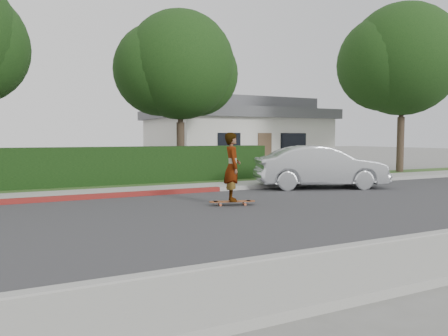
{
  "coord_description": "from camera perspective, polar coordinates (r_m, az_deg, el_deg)",
  "views": [
    {
      "loc": [
        -5.56,
        -9.33,
        1.87
      ],
      "look_at": [
        -0.05,
        1.59,
        1.0
      ],
      "focal_mm": 35.0,
      "sensor_mm": 36.0,
      "label": 1
    }
  ],
  "objects": [
    {
      "name": "curb_far",
      "position": [
        14.65,
        -4.23,
        -2.98
      ],
      "size": [
        60.0,
        0.2,
        0.15
      ],
      "primitive_type": "cube",
      "color": "#9E9E99",
      "rests_on": "ground"
    },
    {
      "name": "car_silver",
      "position": [
        16.3,
        12.47,
        0.12
      ],
      "size": [
        4.98,
        3.19,
        1.55
      ],
      "primitive_type": "imported",
      "rotation": [
        0.0,
        0.0,
        1.21
      ],
      "color": "silver",
      "rests_on": "ground"
    },
    {
      "name": "curb_near",
      "position": [
        7.84,
        19.71,
        -9.41
      ],
      "size": [
        60.0,
        0.2,
        0.15
      ],
      "primitive_type": "cube",
      "color": "#9E9E99",
      "rests_on": "ground"
    },
    {
      "name": "ground",
      "position": [
        11.02,
        4.0,
        -5.71
      ],
      "size": [
        120.0,
        120.0,
        0.0
      ],
      "primitive_type": "plane",
      "color": "slate",
      "rests_on": "ground"
    },
    {
      "name": "sidewalk_far",
      "position": [
        15.48,
        -5.51,
        -2.67
      ],
      "size": [
        60.0,
        1.6,
        0.12
      ],
      "primitive_type": "cube",
      "color": "gray",
      "rests_on": "ground"
    },
    {
      "name": "skateboarder",
      "position": [
        11.82,
        1.09,
        0.14
      ],
      "size": [
        0.65,
        0.79,
        1.86
      ],
      "primitive_type": "imported",
      "rotation": [
        0.0,
        0.0,
        1.22
      ],
      "color": "white",
      "rests_on": "skateboard"
    },
    {
      "name": "tree_center",
      "position": [
        20.05,
        -6.0,
        12.75
      ],
      "size": [
        5.66,
        4.84,
        7.44
      ],
      "color": "#33261C",
      "rests_on": "ground"
    },
    {
      "name": "curb_red_section",
      "position": [
        13.56,
        -24.19,
        -3.88
      ],
      "size": [
        12.0,
        0.21,
        0.15
      ],
      "primitive_type": "cube",
      "color": "maroon",
      "rests_on": "ground"
    },
    {
      "name": "road",
      "position": [
        11.02,
        4.0,
        -5.68
      ],
      "size": [
        60.0,
        8.0,
        0.01
      ],
      "primitive_type": "cube",
      "color": "#2D2D30",
      "rests_on": "ground"
    },
    {
      "name": "tree_right",
      "position": [
        24.42,
        21.94,
        12.62
      ],
      "size": [
        6.32,
        5.6,
        8.56
      ],
      "color": "#33261C",
      "rests_on": "ground"
    },
    {
      "name": "planting_strip",
      "position": [
        16.97,
        -7.47,
        -2.12
      ],
      "size": [
        60.0,
        1.6,
        0.1
      ],
      "primitive_type": "cube",
      "color": "#2D4C1E",
      "rests_on": "ground"
    },
    {
      "name": "sidewalk_near",
      "position": [
        7.28,
        24.94,
        -10.72
      ],
      "size": [
        60.0,
        1.6,
        0.12
      ],
      "primitive_type": "cube",
      "color": "gray",
      "rests_on": "ground"
    },
    {
      "name": "hedge",
      "position": [
        16.77,
        -17.9,
        0.04
      ],
      "size": [
        15.0,
        1.0,
        1.5
      ],
      "primitive_type": "cube",
      "color": "black",
      "rests_on": "ground"
    },
    {
      "name": "skateboard",
      "position": [
        11.92,
        1.08,
        -4.42
      ],
      "size": [
        1.28,
        0.61,
        0.12
      ],
      "rotation": [
        0.0,
        0.0,
        -0.3
      ],
      "color": "#C75C36",
      "rests_on": "ground"
    },
    {
      "name": "house",
      "position": [
        28.73,
        1.42,
        4.52
      ],
      "size": [
        10.6,
        8.6,
        4.3
      ],
      "color": "beige",
      "rests_on": "ground"
    }
  ]
}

